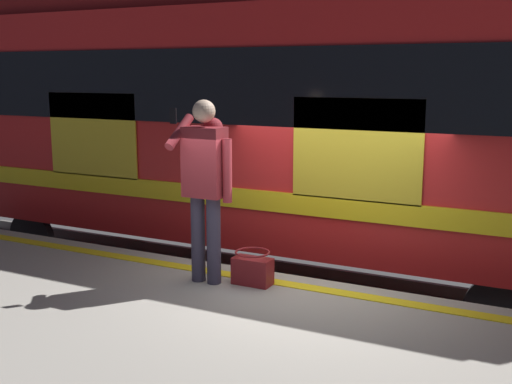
# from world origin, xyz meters

# --- Properties ---
(ground_plane) EXTENTS (25.01, 25.01, 0.00)m
(ground_plane) POSITION_xyz_m (0.00, 0.00, 0.00)
(ground_plane) COLOR #3D3D3F
(safety_line) EXTENTS (12.00, 0.16, 0.01)m
(safety_line) POSITION_xyz_m (0.00, 0.30, 1.06)
(safety_line) COLOR yellow
(safety_line) RESTS_ON platform
(track_rail_near) EXTENTS (15.92, 0.08, 0.16)m
(track_rail_near) POSITION_xyz_m (0.00, -1.62, 0.08)
(track_rail_near) COLOR slate
(track_rail_near) RESTS_ON ground
(track_rail_far) EXTENTS (15.92, 0.08, 0.16)m
(track_rail_far) POSITION_xyz_m (0.00, -3.05, 0.08)
(track_rail_far) COLOR slate
(track_rail_far) RESTS_ON ground
(train_carriage) EXTENTS (10.59, 2.99, 4.00)m
(train_carriage) POSITION_xyz_m (1.62, -2.33, 2.54)
(train_carriage) COLOR red
(train_carriage) RESTS_ON ground
(passenger) EXTENTS (0.57, 0.55, 1.81)m
(passenger) POSITION_xyz_m (0.82, 0.58, 2.12)
(passenger) COLOR #383347
(passenger) RESTS_ON platform
(handbag) EXTENTS (0.39, 0.35, 0.34)m
(handbag) POSITION_xyz_m (0.37, 0.45, 1.21)
(handbag) COLOR maroon
(handbag) RESTS_ON platform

